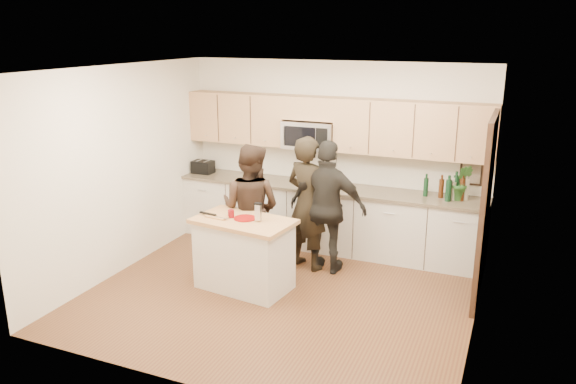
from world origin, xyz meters
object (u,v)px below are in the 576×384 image
at_px(woman_left, 307,203).
at_px(woman_center, 251,208).
at_px(woman_right, 328,208).
at_px(island, 244,254).
at_px(toaster, 203,167).

bearing_deg(woman_left, woman_center, 50.45).
relative_size(woman_center, woman_right, 0.97).
height_order(island, toaster, toaster).
xyz_separation_m(island, woman_left, (0.48, 0.92, 0.45)).
bearing_deg(woman_right, toaster, -17.64).
height_order(toaster, woman_left, woman_left).
height_order(toaster, woman_center, woman_center).
relative_size(woman_left, woman_center, 1.05).
bearing_deg(island, woman_left, 69.79).
xyz_separation_m(island, woman_center, (-0.17, 0.55, 0.40)).
bearing_deg(island, toaster, 140.58).
bearing_deg(toaster, island, -46.87).
relative_size(toaster, woman_left, 0.18).
relative_size(toaster, woman_center, 0.19).
relative_size(island, woman_left, 0.71).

